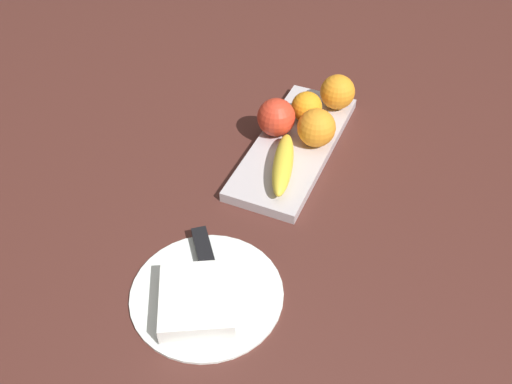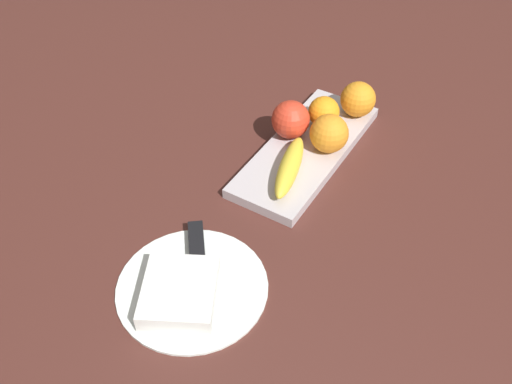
# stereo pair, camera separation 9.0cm
# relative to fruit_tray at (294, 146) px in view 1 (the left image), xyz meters

# --- Properties ---
(ground_plane) EXTENTS (2.40, 2.40, 0.00)m
(ground_plane) POSITION_rel_fruit_tray_xyz_m (-0.01, 0.04, -0.01)
(ground_plane) COLOR #4A241E
(fruit_tray) EXTENTS (0.36, 0.14, 0.02)m
(fruit_tray) POSITION_rel_fruit_tray_xyz_m (0.00, 0.00, 0.00)
(fruit_tray) COLOR #BEB6BB
(fruit_tray) RESTS_ON ground_plane
(apple) EXTENTS (0.07, 0.07, 0.07)m
(apple) POSITION_rel_fruit_tray_xyz_m (-0.01, -0.04, 0.05)
(apple) COLOR red
(apple) RESTS_ON fruit_tray
(banana) EXTENTS (0.17, 0.08, 0.04)m
(banana) POSITION_rel_fruit_tray_xyz_m (0.09, 0.01, 0.03)
(banana) COLOR gold
(banana) RESTS_ON fruit_tray
(orange_near_apple) EXTENTS (0.06, 0.06, 0.06)m
(orange_near_apple) POSITION_rel_fruit_tray_xyz_m (-0.07, -0.00, 0.04)
(orange_near_apple) COLOR orange
(orange_near_apple) RESTS_ON fruit_tray
(orange_near_banana) EXTENTS (0.07, 0.07, 0.07)m
(orange_near_banana) POSITION_rel_fruit_tray_xyz_m (-0.01, 0.04, 0.05)
(orange_near_banana) COLOR orange
(orange_near_banana) RESTS_ON fruit_tray
(orange_center) EXTENTS (0.07, 0.07, 0.07)m
(orange_center) POSITION_rel_fruit_tray_xyz_m (-0.14, 0.03, 0.04)
(orange_center) COLOR orange
(orange_center) RESTS_ON fruit_tray
(dinner_plate) EXTENTS (0.23, 0.23, 0.01)m
(dinner_plate) POSITION_rel_fruit_tray_xyz_m (0.36, 0.00, -0.01)
(dinner_plate) COLOR white
(dinner_plate) RESTS_ON ground_plane
(folded_napkin) EXTENTS (0.15, 0.15, 0.03)m
(folded_napkin) POSITION_rel_fruit_tray_xyz_m (0.39, 0.00, 0.01)
(folded_napkin) COLOR white
(folded_napkin) RESTS_ON dinner_plate
(knife) EXTENTS (0.15, 0.13, 0.01)m
(knife) POSITION_rel_fruit_tray_xyz_m (0.31, -0.03, 0.00)
(knife) COLOR silver
(knife) RESTS_ON dinner_plate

